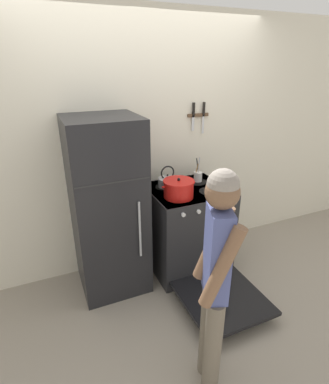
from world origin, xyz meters
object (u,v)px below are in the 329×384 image
at_px(refrigerator, 108,208).
at_px(stove_range, 188,230).
at_px(utensil_jar, 198,176).
at_px(tea_kettle, 168,181).
at_px(person, 215,277).
at_px(dutch_oven_pot, 179,189).

relative_size(refrigerator, stove_range, 1.17).
bearing_deg(utensil_jar, refrigerator, -173.85).
bearing_deg(tea_kettle, person, -102.53).
xyz_separation_m(dutch_oven_pot, utensil_jar, (0.37, 0.29, -0.02)).
bearing_deg(person, dutch_oven_pot, 5.69).
distance_m(stove_range, dutch_oven_pot, 0.58).
relative_size(stove_range, person, 0.91).
height_order(refrigerator, stove_range, refrigerator).
xyz_separation_m(stove_range, utensil_jar, (0.19, 0.18, 0.52)).
height_order(refrigerator, dutch_oven_pot, refrigerator).
xyz_separation_m(dutch_oven_pot, person, (-0.29, -1.11, -0.09)).
height_order(refrigerator, utensil_jar, refrigerator).
xyz_separation_m(dutch_oven_pot, tea_kettle, (0.01, 0.28, -0.02)).
bearing_deg(stove_range, person, -111.16).
distance_m(refrigerator, stove_range, 0.89).
relative_size(refrigerator, utensil_jar, 6.38).
bearing_deg(person, refrigerator, 35.28).
relative_size(stove_range, dutch_oven_pot, 4.30).
height_order(stove_range, person, person).
distance_m(refrigerator, person, 1.33).
xyz_separation_m(utensil_jar, person, (-0.66, -1.39, -0.07)).
distance_m(stove_range, tea_kettle, 0.57).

